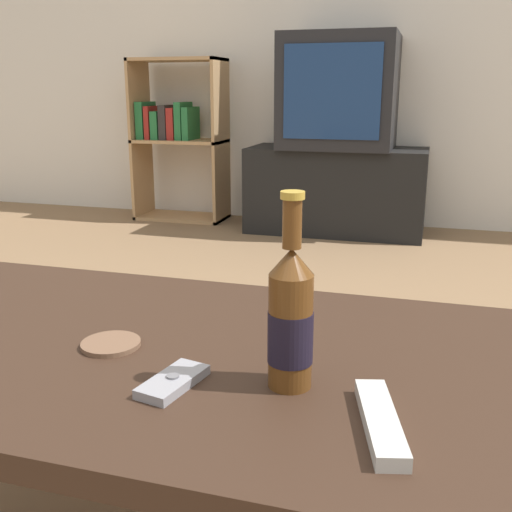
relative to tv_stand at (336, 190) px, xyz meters
name	(u,v)px	position (x,y,z in m)	size (l,w,h in m)	color
back_wall	(385,8)	(0.20, 0.30, 1.05)	(8.00, 0.05, 2.60)	silver
coffee_table	(201,380)	(0.20, -2.72, 0.12)	(1.33, 0.68, 0.43)	#332116
tv_stand	(336,190)	(0.00, 0.00, 0.00)	(1.04, 0.46, 0.50)	black
television	(340,92)	(0.00, 0.00, 0.57)	(0.64, 0.56, 0.63)	black
bookshelf	(175,134)	(-1.07, 0.09, 0.31)	(0.59, 0.30, 1.03)	tan
beer_bottle	(291,319)	(0.37, -2.80, 0.27)	(0.06, 0.06, 0.28)	#563314
cell_phone	(173,381)	(0.21, -2.85, 0.18)	(0.07, 0.12, 0.02)	gray
remote_control	(380,421)	(0.51, -2.88, 0.18)	(0.08, 0.19, 0.02)	beige
coaster	(111,344)	(0.06, -2.75, 0.18)	(0.10, 0.10, 0.01)	brown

